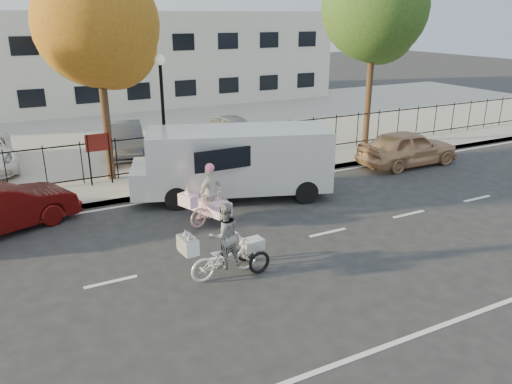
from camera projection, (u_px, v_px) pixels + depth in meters
ground at (231, 255)px, 12.67m from camera, size 120.00×120.00×0.00m
road_markings at (231, 255)px, 12.67m from camera, size 60.00×9.52×0.01m
curb at (169, 193)px, 16.88m from camera, size 60.00×0.10×0.15m
sidewalk at (160, 184)px, 17.76m from camera, size 60.00×2.20×0.15m
parking_lot at (108, 134)px, 25.22m from camera, size 60.00×15.60×0.15m
iron_fence at (149, 154)px, 18.40m from camera, size 58.00×0.06×1.50m
building at (72, 60)px, 32.62m from camera, size 34.00×10.00×6.00m
lamppost at (162, 95)px, 17.54m from camera, size 0.36×0.36×4.33m
street_sign at (99, 149)px, 17.10m from camera, size 0.85×0.06×1.80m
zebra_trike at (225, 248)px, 11.46m from camera, size 2.11×0.85×1.81m
unicorn_bike at (210, 202)px, 14.37m from camera, size 1.84×1.34×1.82m
bull_bike at (305, 174)px, 16.96m from camera, size 1.73×1.18×1.62m
white_van at (236, 160)px, 16.34m from camera, size 6.93×3.95×2.28m
gold_sedan at (408, 148)px, 20.03m from camera, size 4.27×1.74×1.45m
lot_car_c at (125, 139)px, 21.01m from camera, size 2.05×4.24×1.34m
lot_car_d at (235, 128)px, 23.37m from camera, size 1.71×3.60×1.19m
tree_mid at (101, 31)px, 16.53m from camera, size 4.11×4.11×7.53m
tree_east at (376, 13)px, 21.33m from camera, size 4.56×4.56×8.36m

